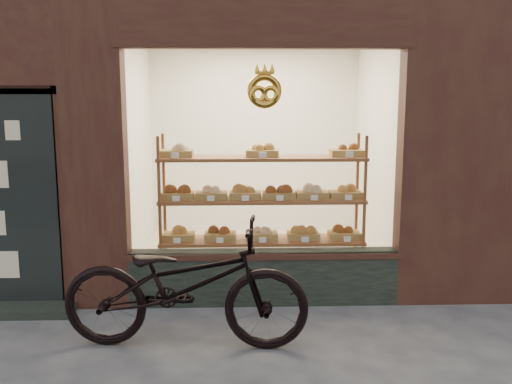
{
  "coord_description": "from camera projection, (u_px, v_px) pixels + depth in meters",
  "views": [
    {
      "loc": [
        0.19,
        -3.46,
        2.14
      ],
      "look_at": [
        0.37,
        2.0,
        1.18
      ],
      "focal_mm": 40.0,
      "sensor_mm": 36.0,
      "label": 1
    }
  ],
  "objects": [
    {
      "name": "bicycle",
      "position": [
        185.0,
        285.0,
        4.78
      ],
      "size": [
        2.12,
        0.9,
        1.09
      ],
      "primitive_type": "imported",
      "rotation": [
        0.0,
        0.0,
        1.49
      ],
      "color": "black",
      "rests_on": "ground"
    },
    {
      "name": "display_shelf",
      "position": [
        262.0,
        214.0,
        6.15
      ],
      "size": [
        2.2,
        0.45,
        1.7
      ],
      "color": "brown",
      "rests_on": "ground"
    }
  ]
}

